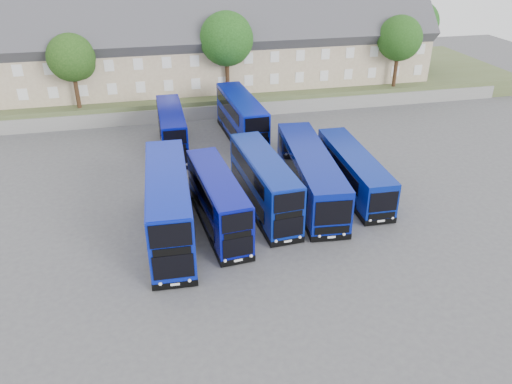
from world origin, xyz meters
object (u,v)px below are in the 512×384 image
(tree_east, at_px, (400,40))
(tree_west, at_px, (73,59))
(dd_front_mid, at_px, (218,202))
(coach_east_a, at_px, (310,175))
(tree_mid, at_px, (228,41))
(tree_far, at_px, (418,24))
(dd_front_left, at_px, (169,207))

(tree_east, bearing_deg, tree_west, -180.00)
(dd_front_mid, xyz_separation_m, coach_east_a, (7.71, 2.93, -0.14))
(tree_mid, relative_size, tree_east, 1.12)
(dd_front_mid, relative_size, tree_far, 1.17)
(tree_west, bearing_deg, coach_east_a, -47.68)
(tree_mid, xyz_separation_m, tree_far, (26.00, 6.50, -0.34))
(dd_front_left, height_order, tree_east, tree_east)
(tree_west, distance_m, tree_mid, 16.04)
(tree_far, bearing_deg, coach_east_a, -130.30)
(dd_front_left, height_order, tree_west, tree_west)
(tree_mid, xyz_separation_m, tree_east, (20.00, -0.50, -0.68))
(tree_far, bearing_deg, tree_east, -130.60)
(tree_mid, height_order, tree_far, tree_mid)
(tree_west, bearing_deg, tree_far, 9.46)
(tree_far, bearing_deg, tree_mid, -165.96)
(dd_front_left, distance_m, tree_east, 37.55)
(tree_west, distance_m, tree_east, 36.00)
(tree_west, relative_size, tree_east, 0.94)
(tree_east, distance_m, tree_far, 9.23)
(dd_front_left, distance_m, tree_far, 46.65)
(dd_front_mid, bearing_deg, dd_front_left, -175.87)
(dd_front_left, height_order, tree_far, tree_far)
(dd_front_left, relative_size, coach_east_a, 0.88)
(dd_front_mid, height_order, tree_east, tree_east)
(dd_front_mid, relative_size, tree_east, 1.25)
(dd_front_mid, height_order, coach_east_a, dd_front_mid)
(coach_east_a, distance_m, tree_west, 28.23)
(dd_front_left, height_order, dd_front_mid, dd_front_left)
(tree_mid, height_order, tree_east, tree_mid)
(tree_mid, bearing_deg, tree_west, -178.21)
(dd_front_left, height_order, tree_mid, tree_mid)
(dd_front_mid, bearing_deg, coach_east_a, 15.45)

